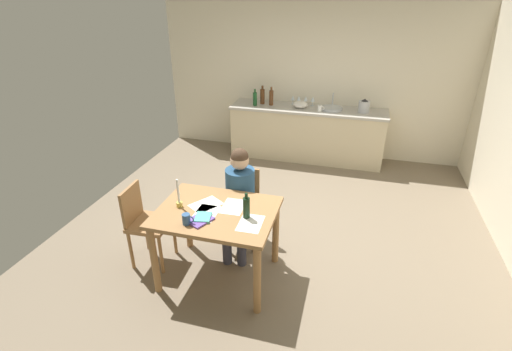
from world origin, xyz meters
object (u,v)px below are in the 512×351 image
Objects in this scene: chair_at_table at (242,203)px; wine_glass_near_sink at (313,99)px; bottle_vinegar at (262,96)px; sink_unit at (331,108)px; coffee_mug at (187,219)px; mixing_bowl at (300,105)px; teacup_on_counter at (320,108)px; chair_side_empty at (145,221)px; wine_glass_back_right at (293,98)px; book_magazine at (200,220)px; wine_bottle_on_table at (246,207)px; book_cookery at (203,217)px; wine_glass_by_kettle at (306,99)px; bottle_oil at (255,99)px; candlestick at (179,199)px; person_seated at (239,195)px; stovetop_kettle at (364,106)px; bottle_wine_red at (271,97)px; wine_glass_back_left at (299,98)px; dining_table at (217,222)px.

chair_at_table is 2.82m from wine_glass_near_sink.
sink_unit is at bearing -1.71° from bottle_vinegar.
mixing_bowl reaches higher than coffee_mug.
wine_glass_near_sink is 1.38× the size of teacup_on_counter.
bottle_vinegar is (0.42, 3.27, 0.53)m from chair_side_empty.
wine_glass_back_right reaches higher than coffee_mug.
sink_unit is 0.51m from mixing_bowl.
book_magazine is (0.09, 0.08, -0.04)m from coffee_mug.
wine_bottle_on_table is 1.65× the size of wine_glass_back_right.
bottle_vinegar reaches higher than mixing_bowl.
book_cookery is at bearing -92.82° from wine_glass_back_right.
book_magazine is 3.65m from wine_glass_by_kettle.
bottle_oil reaches higher than wine_glass_near_sink.
candlestick is at bearing -101.41° from wine_glass_by_kettle.
candlestick is at bearing -103.32° from wine_glass_near_sink.
book_magazine is at bearing -157.02° from wine_bottle_on_table.
wine_bottle_on_table reaches higher than book_magazine.
wine_glass_by_kettle is (0.27, 2.89, 0.33)m from person_seated.
stovetop_kettle is (1.66, 3.29, 0.13)m from candlestick.
candlestick is (-0.41, -0.70, 0.38)m from chair_at_table.
person_seated is 2.72m from bottle_oil.
candlestick is 1.21× the size of mixing_bowl.
bottle_oil is 0.28m from bottle_wine_red.
wine_glass_back_left is (-0.10, 3.45, 0.11)m from wine_bottle_on_table.
book_cookery is 1.10× the size of wine_glass_back_right.
book_cookery is 0.60× the size of bottle_oil.
teacup_on_counter is at bearing 65.04° from chair_side_empty.
wine_glass_back_left is (0.61, 0.11, -0.02)m from bottle_vinegar.
chair_side_empty reaches higher than chair_at_table.
chair_at_table is at bearing -93.48° from wine_glass_back_left.
wine_glass_near_sink is at bearing 118.26° from teacup_on_counter.
dining_table is 4.02× the size of bottle_oil.
bottle_wine_red reaches higher than sink_unit.
candlestick is 3.30m from bottle_wine_red.
wine_glass_near_sink reaches higher than mixing_bowl.
dining_table is 1.30× the size of chair_at_table.
bottle_wine_red reaches higher than bottle_oil.
sink_unit is 0.52m from stovetop_kettle.
bottle_vinegar reaches higher than candlestick.
wine_glass_back_left reaches higher than chair_side_empty.
mixing_bowl is (-0.51, -0.03, 0.03)m from sink_unit.
candlestick reaches higher than coffee_mug.
person_seated is 2.85m from sink_unit.
wine_glass_back_left is at bearing 180.00° from wine_glass_near_sink.
bottle_vinegar is at bearing -167.84° from wine_glass_back_right.
sink_unit is 2.34× the size of wine_glass_back_left.
wine_glass_by_kettle is (0.73, 0.11, -0.02)m from bottle_vinegar.
book_magazine is at bearing -84.76° from bottle_vinegar.
coffee_mug is at bearing -95.91° from wine_glass_back_left.
coffee_mug is 0.51× the size of stovetop_kettle.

